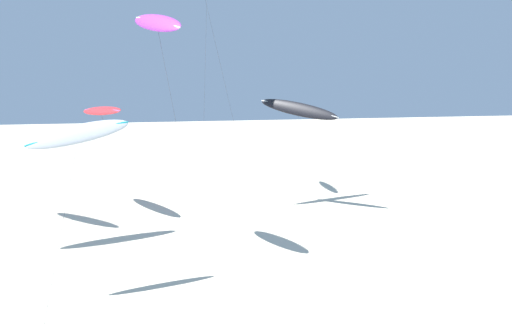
# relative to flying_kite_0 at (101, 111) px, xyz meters

# --- Properties ---
(flying_kite_0) EXTENTS (3.67, 9.72, 8.18)m
(flying_kite_0) POSITION_rel_flying_kite_0_xyz_m (0.00, 0.00, 0.00)
(flying_kite_0) COLOR red
(flying_kite_0) RESTS_ON ground
(flying_kite_3) EXTENTS (3.10, 10.86, 14.68)m
(flying_kite_3) POSITION_rel_flying_kite_0_xyz_m (3.24, -10.75, 5.92)
(flying_kite_3) COLOR purple
(flying_kite_3) RESTS_ON ground
(flying_kite_5) EXTENTS (5.49, 8.79, 8.88)m
(flying_kite_5) POSITION_rel_flying_kite_0_xyz_m (15.60, -2.99, 0.06)
(flying_kite_5) COLOR black
(flying_kite_5) RESTS_ON ground
(flying_kite_8) EXTENTS (5.35, 6.91, 8.30)m
(flying_kite_8) POSITION_rel_flying_kite_0_xyz_m (-1.66, -18.63, -0.29)
(flying_kite_8) COLOR white
(flying_kite_8) RESTS_ON ground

